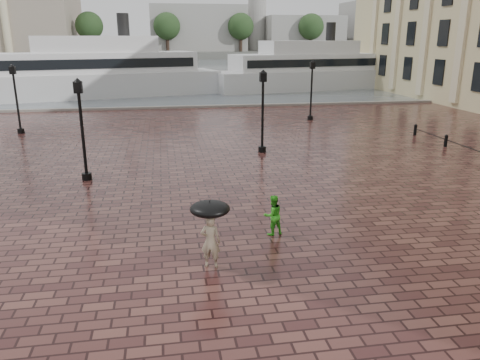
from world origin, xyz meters
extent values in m
plane|color=#331817|center=(0.00, 0.00, 0.00)|extent=(300.00, 300.00, 0.00)
plane|color=#4B545B|center=(0.00, 92.00, 0.00)|extent=(240.00, 240.00, 0.00)
cube|color=slate|center=(0.00, 32.00, 0.00)|extent=(80.00, 0.60, 0.30)
cube|color=#4C4C47|center=(0.00, 160.00, 1.00)|extent=(300.00, 60.00, 2.00)
cube|color=gray|center=(10.00, 150.00, 9.00)|extent=(30.00, 22.00, 14.00)
cube|color=gray|center=(45.00, 150.00, 7.50)|extent=(25.00, 22.00, 11.00)
cube|color=gray|center=(80.00, 150.00, 10.00)|extent=(35.00, 22.00, 16.00)
cylinder|color=gray|center=(30.00, 150.00, 12.00)|extent=(6.00, 6.00, 20.00)
cylinder|color=#2D2119|center=(-45.00, 138.00, 4.00)|extent=(1.00, 1.00, 8.00)
sphere|color=#21391A|center=(-45.00, 138.00, 9.50)|extent=(8.00, 8.00, 8.00)
cylinder|color=#2D2119|center=(-22.50, 138.00, 4.00)|extent=(1.00, 1.00, 8.00)
sphere|color=#21391A|center=(-22.50, 138.00, 9.50)|extent=(8.00, 8.00, 8.00)
cylinder|color=#2D2119|center=(0.00, 138.00, 4.00)|extent=(1.00, 1.00, 8.00)
sphere|color=#21391A|center=(0.00, 138.00, 9.50)|extent=(8.00, 8.00, 8.00)
cylinder|color=#2D2119|center=(22.50, 138.00, 4.00)|extent=(1.00, 1.00, 8.00)
sphere|color=#21391A|center=(22.50, 138.00, 9.50)|extent=(8.00, 8.00, 8.00)
cylinder|color=#2D2119|center=(45.00, 138.00, 4.00)|extent=(1.00, 1.00, 8.00)
sphere|color=#21391A|center=(45.00, 138.00, 9.50)|extent=(8.00, 8.00, 8.00)
cylinder|color=#2D2119|center=(67.50, 138.00, 4.00)|extent=(1.00, 1.00, 8.00)
sphere|color=#21391A|center=(67.50, 138.00, 9.50)|extent=(8.00, 8.00, 8.00)
cylinder|color=#2D2119|center=(90.00, 138.00, 4.00)|extent=(1.00, 1.00, 8.00)
sphere|color=#21391A|center=(90.00, 138.00, 9.50)|extent=(8.00, 8.00, 8.00)
cylinder|color=black|center=(14.00, 13.50, 0.30)|extent=(0.20, 0.20, 0.60)
sphere|color=black|center=(14.00, 13.50, 0.62)|extent=(0.22, 0.22, 0.22)
cylinder|color=black|center=(14.00, 17.00, 0.30)|extent=(0.20, 0.20, 0.60)
sphere|color=black|center=(14.00, 17.00, 0.62)|extent=(0.22, 0.22, 0.22)
cylinder|color=black|center=(-6.00, 10.00, 0.15)|extent=(0.44, 0.44, 0.30)
cylinder|color=black|center=(-6.00, 10.00, 2.00)|extent=(0.14, 0.14, 4.00)
cube|color=black|center=(-6.00, 10.00, 4.15)|extent=(0.35, 0.35, 0.50)
sphere|color=beige|center=(-6.00, 10.00, 4.15)|extent=(0.28, 0.28, 0.28)
cylinder|color=black|center=(3.00, 14.00, 0.15)|extent=(0.44, 0.44, 0.30)
cylinder|color=black|center=(3.00, 14.00, 2.00)|extent=(0.14, 0.14, 4.00)
cube|color=black|center=(3.00, 14.00, 4.15)|extent=(0.35, 0.35, 0.50)
sphere|color=beige|center=(3.00, 14.00, 4.15)|extent=(0.28, 0.28, 0.28)
cylinder|color=black|center=(-12.00, 22.00, 0.15)|extent=(0.44, 0.44, 0.30)
cylinder|color=black|center=(-12.00, 22.00, 2.00)|extent=(0.14, 0.14, 4.00)
cube|color=black|center=(-12.00, 22.00, 4.15)|extent=(0.35, 0.35, 0.50)
sphere|color=beige|center=(-12.00, 22.00, 4.15)|extent=(0.28, 0.28, 0.28)
cylinder|color=black|center=(9.00, 24.00, 0.15)|extent=(0.44, 0.44, 0.30)
cylinder|color=black|center=(9.00, 24.00, 2.00)|extent=(0.14, 0.14, 4.00)
cube|color=black|center=(9.00, 24.00, 4.15)|extent=(0.35, 0.35, 0.50)
sphere|color=beige|center=(9.00, 24.00, 4.15)|extent=(0.28, 0.28, 0.28)
imported|color=tan|center=(-1.31, 0.65, 0.77)|extent=(0.65, 0.52, 1.53)
imported|color=green|center=(0.92, 2.58, 0.67)|extent=(0.77, 0.67, 1.34)
cube|color=silver|center=(-9.32, 42.56, 1.27)|extent=(27.29, 12.71, 2.55)
cube|color=silver|center=(-9.32, 42.56, 3.61)|extent=(21.94, 10.58, 2.12)
cube|color=silver|center=(-9.32, 42.56, 5.52)|extent=(13.55, 7.87, 1.70)
cylinder|color=black|center=(-6.23, 43.35, 7.43)|extent=(1.27, 1.27, 2.55)
cube|color=black|center=(-8.62, 39.84, 3.61)|extent=(19.58, 5.07, 0.96)
cube|color=black|center=(-10.01, 45.29, 3.61)|extent=(19.58, 5.07, 0.96)
cube|color=silver|center=(15.63, 45.98, 1.17)|extent=(25.01, 10.77, 2.34)
cube|color=silver|center=(15.63, 45.98, 3.31)|extent=(20.09, 9.00, 1.95)
cube|color=silver|center=(15.63, 45.98, 5.06)|extent=(12.35, 6.81, 1.56)
cylinder|color=black|center=(18.49, 46.59, 6.81)|extent=(1.17, 1.17, 2.34)
cube|color=black|center=(16.17, 43.46, 3.31)|extent=(18.11, 3.94, 0.88)
cube|color=black|center=(15.10, 48.50, 3.31)|extent=(18.11, 3.94, 0.88)
cylinder|color=black|center=(-1.31, 0.65, 1.30)|extent=(0.02, 0.02, 0.95)
ellipsoid|color=black|center=(-1.31, 0.65, 1.73)|extent=(1.10, 1.10, 0.39)
camera|label=1|loc=(-2.45, -11.24, 6.19)|focal=35.00mm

